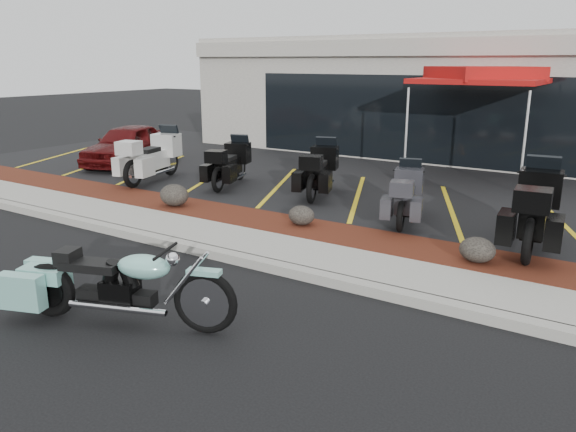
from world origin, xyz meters
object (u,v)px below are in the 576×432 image
Objects in this scene: touring_white at (170,150)px; traffic_cone at (401,173)px; parked_car at (128,144)px; popup_canopy at (483,77)px; hero_cruiser at (205,293)px.

traffic_cone is (5.66, 2.71, -0.49)m from touring_white.
popup_canopy reaches higher than parked_car.
touring_white is at bearing -30.46° from parked_car.
popup_canopy is (0.29, 10.85, 2.27)m from hero_cruiser.
hero_cruiser is 11.09m from popup_canopy.
parked_car is 8.60× the size of traffic_cone.
hero_cruiser reaches higher than traffic_cone.
parked_car is 10.37m from popup_canopy.
popup_canopy is at bearing 49.75° from traffic_cone.
hero_cruiser is 9.38m from touring_white.
popup_canopy is (9.40, 3.86, 2.04)m from parked_car.
parked_car is (-2.29, 0.55, -0.09)m from touring_white.
hero_cruiser is at bearing -145.88° from touring_white.
hero_cruiser is 7.32× the size of traffic_cone.
parked_car is (-9.11, 6.98, 0.22)m from hero_cruiser.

